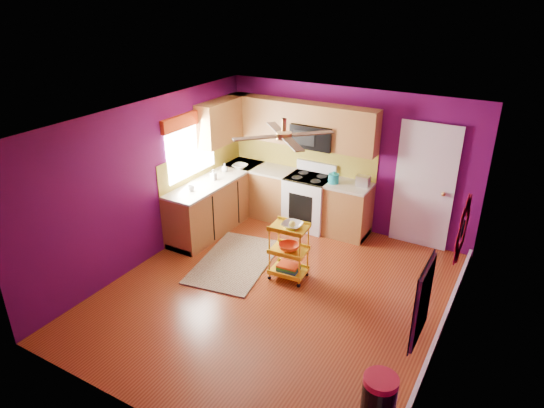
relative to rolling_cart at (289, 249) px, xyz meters
The scene contains 18 objects.
ground 0.68m from the rolling_cart, 85.53° to the right, with size 5.00×5.00×0.00m, color maroon.
room_envelope 1.23m from the rolling_cart, 82.25° to the right, with size 4.54×5.04×2.52m.
lower_cabinets 1.88m from the rolling_cart, 134.09° to the left, with size 2.81×2.31×0.94m.
electric_range 1.78m from the rolling_cart, 106.74° to the left, with size 0.76×0.66×1.13m.
upper_cabinetry 2.46m from the rolling_cart, 125.23° to the left, with size 2.80×2.30×1.26m.
left_window 2.58m from the rolling_cart, 164.98° to the left, with size 0.08×1.35×1.08m.
panel_door 2.49m from the rolling_cart, 55.29° to the left, with size 0.95×0.11×2.15m.
right_wall_art 2.58m from the rolling_cart, 19.53° to the right, with size 0.04×2.74×1.04m.
ceiling_fan 1.82m from the rolling_cart, 82.18° to the right, with size 1.01×1.01×0.26m.
shag_rug 1.06m from the rolling_cart, behind, with size 1.05×1.71×0.02m, color #321E10.
rolling_cart is the anchor object (origin of this frame).
trash_can 2.81m from the rolling_cart, 44.04° to the right, with size 0.39×0.41×0.65m.
teal_kettle 1.75m from the rolling_cart, 91.48° to the left, with size 0.18×0.18×0.21m.
toaster 1.91m from the rolling_cart, 76.22° to the left, with size 0.22×0.15×0.18m, color beige.
soap_bottle_a 2.11m from the rolling_cart, 158.01° to the left, with size 0.09×0.09×0.19m, color #EA3F72.
soap_bottle_b 2.34m from the rolling_cart, 148.66° to the left, with size 0.12×0.12×0.16m, color white.
counter_dish 2.40m from the rolling_cart, 140.70° to the left, with size 0.26×0.26×0.06m, color white.
counter_cup 2.00m from the rolling_cart, behind, with size 0.11×0.11×0.09m, color white.
Camera 1 is at (2.81, -5.00, 4.04)m, focal length 32.00 mm.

